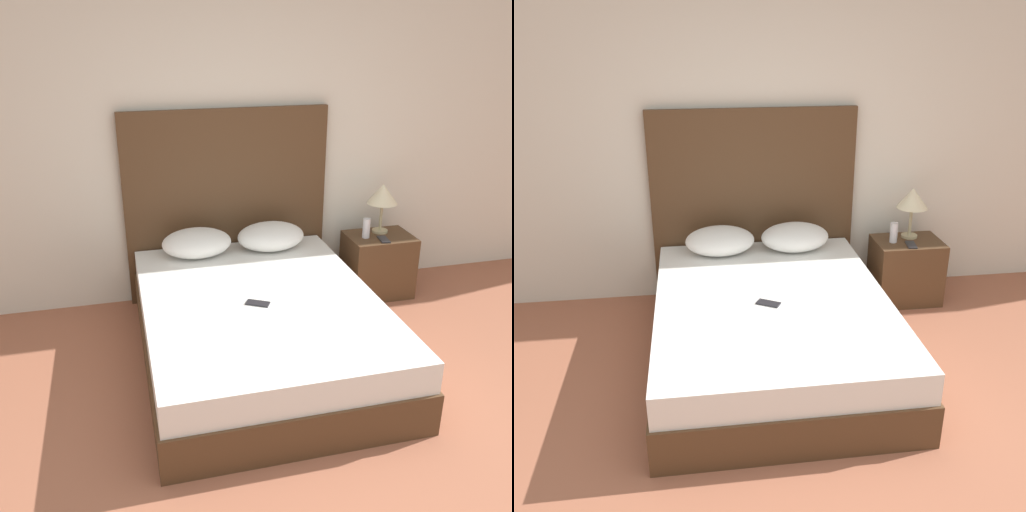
# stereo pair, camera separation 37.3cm
# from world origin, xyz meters

# --- Properties ---
(wall_back) EXTENTS (10.00, 0.06, 2.70)m
(wall_back) POSITION_xyz_m (0.00, 2.59, 1.35)
(wall_back) COLOR silver
(wall_back) RESTS_ON ground_plane
(bed) EXTENTS (1.54, 2.03, 0.46)m
(bed) POSITION_xyz_m (-0.15, 1.47, 0.23)
(bed) COLOR #4C331E
(bed) RESTS_ON ground_plane
(headboard) EXTENTS (1.62, 0.05, 1.53)m
(headboard) POSITION_xyz_m (-0.15, 2.51, 0.77)
(headboard) COLOR #4C331E
(headboard) RESTS_ON ground_plane
(pillow_left) EXTENTS (0.53, 0.36, 0.22)m
(pillow_left) POSITION_xyz_m (-0.44, 2.26, 0.57)
(pillow_left) COLOR white
(pillow_left) RESTS_ON bed
(pillow_right) EXTENTS (0.53, 0.36, 0.22)m
(pillow_right) POSITION_xyz_m (0.14, 2.26, 0.57)
(pillow_right) COLOR white
(pillow_right) RESTS_ON bed
(phone_on_bed) EXTENTS (0.16, 0.14, 0.01)m
(phone_on_bed) POSITION_xyz_m (-0.19, 1.38, 0.47)
(phone_on_bed) COLOR #232328
(phone_on_bed) RESTS_ON bed
(nightstand) EXTENTS (0.53, 0.40, 0.52)m
(nightstand) POSITION_xyz_m (1.05, 2.20, 0.26)
(nightstand) COLOR #4C331E
(nightstand) RESTS_ON ground_plane
(table_lamp) EXTENTS (0.25, 0.25, 0.41)m
(table_lamp) POSITION_xyz_m (1.09, 2.28, 0.83)
(table_lamp) COLOR tan
(table_lamp) RESTS_ON nightstand
(phone_on_nightstand) EXTENTS (0.09, 0.16, 0.01)m
(phone_on_nightstand) POSITION_xyz_m (1.04, 2.10, 0.52)
(phone_on_nightstand) COLOR #232328
(phone_on_nightstand) RESTS_ON nightstand
(toiletry_bottle) EXTENTS (0.06, 0.06, 0.16)m
(toiletry_bottle) POSITION_xyz_m (0.92, 2.19, 0.60)
(toiletry_bottle) COLOR silver
(toiletry_bottle) RESTS_ON nightstand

